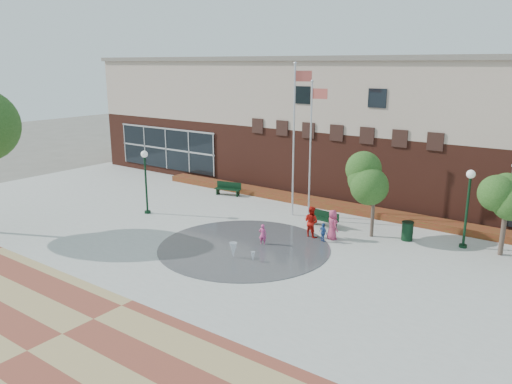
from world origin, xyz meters
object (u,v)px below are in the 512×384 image
Objects in this scene: flagpole_right at (311,144)px; trash_can at (407,231)px; bench_left at (228,191)px; child_splash at (263,235)px; flagpole_left at (295,133)px.

flagpole_right reaches higher than trash_can.
child_splash reaches higher than bench_left.
flagpole_left is at bearing -90.99° from child_splash.
bench_left is 1.88× the size of trash_can.
flagpole_right is 7.95× the size of trash_can.
flagpole_right is 6.16m from child_splash.
bench_left is at bearing 149.08° from flagpole_left.
child_splash is at bearing -93.52° from flagpole_left.
bench_left is (-6.03, 1.30, -4.63)m from flagpole_left.
flagpole_left is at bearing 177.73° from trash_can.
flagpole_right is 7.42× the size of child_splash.
bench_left is at bearing -56.95° from child_splash.
flagpole_left is 8.26m from trash_can.
flagpole_right is at bearing -31.91° from flagpole_left.
child_splash is (1.39, -5.09, -4.39)m from flagpole_left.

